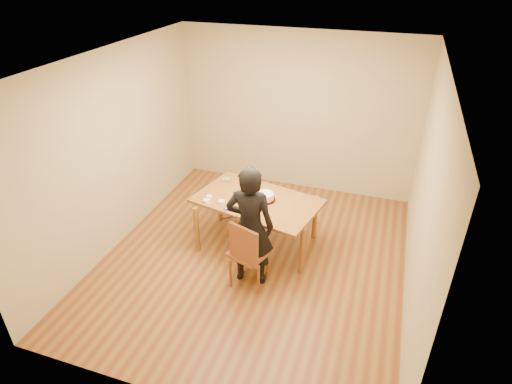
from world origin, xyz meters
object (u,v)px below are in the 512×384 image
(dining_table, at_px, (257,201))
(person, at_px, (250,227))
(cake_plate, at_px, (265,199))
(cake, at_px, (265,196))
(dining_chair, at_px, (249,253))

(dining_table, bearing_deg, person, -65.99)
(dining_table, relative_size, person, 1.02)
(dining_table, xyz_separation_m, cake_plate, (0.11, 0.03, 0.03))
(dining_table, xyz_separation_m, cake, (0.11, 0.03, 0.08))
(dining_table, height_order, dining_chair, dining_table)
(dining_table, relative_size, dining_chair, 3.84)
(dining_table, height_order, person, person)
(dining_table, distance_m, dining_chair, 0.84)
(dining_chair, bearing_deg, person, 109.74)
(cake, bearing_deg, dining_chair, -87.03)
(dining_table, distance_m, person, 0.75)
(dining_chair, xyz_separation_m, cake, (-0.04, 0.80, 0.36))
(cake, height_order, person, person)
(dining_chair, distance_m, person, 0.37)
(dining_chair, distance_m, cake, 0.88)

